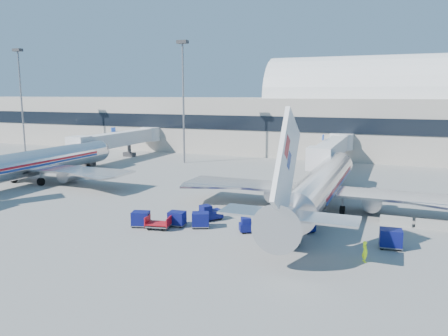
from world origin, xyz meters
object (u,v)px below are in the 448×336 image
at_px(airliner_mid, 31,163).
at_px(tug_left, 209,213).
at_px(cart_train_b, 177,218).
at_px(cart_train_c, 141,219).
at_px(mast_far_west, 20,85).
at_px(ramp_worker, 365,251).
at_px(tug_lead, 250,226).
at_px(jetbridge_near, 333,148).
at_px(tug_right, 303,224).
at_px(cart_open_red, 159,225).
at_px(barrier_mid, 432,225).
at_px(jetbridge_mid, 123,139).
at_px(cart_solo_near, 287,236).
at_px(barrier_near, 396,221).
at_px(cart_solo_far, 391,238).
at_px(cart_train_a, 201,220).
at_px(mast_west, 183,84).
at_px(airliner_main, 320,186).

relative_size(airliner_mid, tug_left, 13.32).
xyz_separation_m(cart_train_b, cart_train_c, (-3.21, -1.54, 0.03)).
xyz_separation_m(mast_far_west, ramp_worker, (75.87, -39.22, -13.94)).
xyz_separation_m(airliner_mid, cart_train_c, (26.64, -12.46, -2.11)).
bearing_deg(tug_lead, jetbridge_near, 57.15).
height_order(tug_right, cart_open_red, tug_right).
bearing_deg(cart_train_c, barrier_mid, 3.82).
xyz_separation_m(tug_lead, cart_open_red, (-8.55, -2.38, -0.21)).
bearing_deg(barrier_mid, jetbridge_mid, 152.65).
relative_size(cart_train_c, cart_solo_near, 0.93).
bearing_deg(barrier_near, cart_solo_far, -92.61).
height_order(jetbridge_near, cart_train_b, jetbridge_near).
distance_m(tug_left, cart_train_a, 2.68).
bearing_deg(mast_west, airliner_mid, -115.21).
bearing_deg(cart_solo_far, cart_train_b, 178.05).
bearing_deg(cart_solo_far, jetbridge_mid, 139.96).
distance_m(jetbridge_mid, tug_lead, 53.86).
height_order(mast_west, cart_train_a, mast_west).
bearing_deg(mast_west, tug_left, -59.06).
bearing_deg(cart_train_b, tug_right, 10.54).
xyz_separation_m(tug_left, cart_train_b, (-2.14, -3.06, 0.04)).
relative_size(tug_lead, cart_solo_near, 1.11).
distance_m(jetbridge_near, jetbridge_mid, 42.00).
bearing_deg(airliner_main, jetbridge_near, 95.22).
distance_m(airliner_main, tug_right, 8.04).
bearing_deg(mast_far_west, cart_train_c, -34.78).
bearing_deg(barrier_mid, mast_west, 145.86).
bearing_deg(airliner_mid, mast_west, 64.79).
xyz_separation_m(tug_left, cart_train_c, (-5.35, -4.60, 0.07)).
distance_m(jetbridge_near, barrier_near, 30.82).
height_order(airliner_main, mast_west, mast_west).
height_order(mast_west, cart_train_c, mast_west).
relative_size(cart_train_a, cart_train_c, 1.03).
height_order(tug_lead, cart_train_a, cart_train_a).
height_order(mast_west, ramp_worker, mast_west).
relative_size(tug_lead, cart_open_red, 0.96).
xyz_separation_m(airliner_main, cart_open_red, (-13.36, -12.45, -2.49)).
relative_size(cart_train_c, cart_solo_far, 1.01).
relative_size(cart_open_red, ramp_worker, 1.51).
height_order(jetbridge_near, barrier_near, jetbridge_near).
xyz_separation_m(airliner_mid, cart_solo_far, (49.67, -9.74, -2.03)).
xyz_separation_m(barrier_mid, cart_train_a, (-21.06, -8.02, 0.36)).
distance_m(mast_far_west, cart_open_red, 69.67).
xyz_separation_m(mast_far_west, tug_left, (59.99, -33.35, -14.04)).
distance_m(tug_right, cart_train_a, 9.95).
bearing_deg(cart_solo_near, cart_train_b, 179.01).
xyz_separation_m(jetbridge_mid, barrier_mid, (55.70, -28.81, -3.48)).
bearing_deg(jetbridge_near, jetbridge_mid, 180.00).
height_order(jetbridge_mid, cart_solo_near, jetbridge_mid).
relative_size(barrier_near, tug_right, 1.23).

